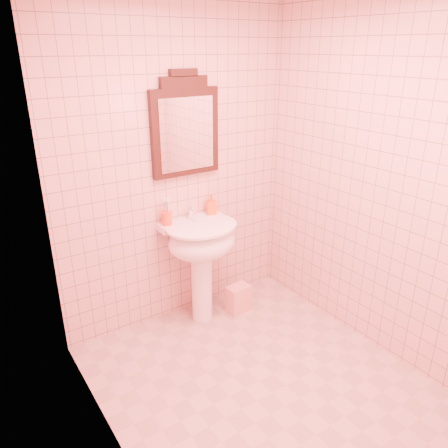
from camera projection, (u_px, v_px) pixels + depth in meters
floor at (259, 381)px, 3.04m from camera, size 2.20×2.20×0.00m
back_wall at (176, 172)px, 3.41m from camera, size 2.00×0.02×2.50m
pedestal_sink at (202, 248)px, 3.49m from camera, size 0.58×0.58×0.86m
faucet at (192, 213)px, 3.50m from camera, size 0.04×0.16×0.11m
mirror at (185, 128)px, 3.30m from camera, size 0.56×0.06×0.79m
toothbrush_cup at (167, 218)px, 3.40m from camera, size 0.09×0.09×0.20m
soap_dispenser at (211, 204)px, 3.61m from camera, size 0.09×0.10×0.17m
towel at (238, 299)px, 3.80m from camera, size 0.21×0.15×0.24m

